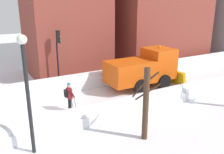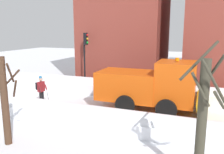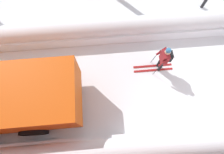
{
  "view_description": "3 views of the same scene",
  "coord_description": "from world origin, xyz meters",
  "px_view_note": "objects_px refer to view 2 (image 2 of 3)",
  "views": [
    {
      "loc": [
        13.74,
        -2.99,
        6.37
      ],
      "look_at": [
        -0.06,
        4.91,
        1.41
      ],
      "focal_mm": 39.04,
      "sensor_mm": 36.0,
      "label": 1
    },
    {
      "loc": [
        12.18,
        10.69,
        4.54
      ],
      "look_at": [
        -0.76,
        5.65,
        1.76
      ],
      "focal_mm": 37.59,
      "sensor_mm": 36.0,
      "label": 2
    },
    {
      "loc": [
        -2.43,
        3.96,
        8.0
      ],
      "look_at": [
        -0.17,
        3.77,
        1.68
      ],
      "focal_mm": 29.69,
      "sensor_mm": 36.0,
      "label": 3
    }
  ],
  "objects_px": {
    "skier": "(41,89)",
    "plow_truck": "(151,86)",
    "bare_tree_mid": "(202,120)",
    "traffic_light_pole": "(85,50)",
    "bare_tree_near": "(5,100)"
  },
  "relations": [
    {
      "from": "skier",
      "to": "plow_truck",
      "type": "bearing_deg",
      "value": 101.22
    },
    {
      "from": "traffic_light_pole",
      "to": "bare_tree_near",
      "type": "bearing_deg",
      "value": 7.41
    },
    {
      "from": "bare_tree_mid",
      "to": "skier",
      "type": "bearing_deg",
      "value": -117.13
    },
    {
      "from": "plow_truck",
      "to": "traffic_light_pole",
      "type": "relative_size",
      "value": 1.37
    },
    {
      "from": "plow_truck",
      "to": "traffic_light_pole",
      "type": "height_order",
      "value": "traffic_light_pole"
    },
    {
      "from": "traffic_light_pole",
      "to": "bare_tree_mid",
      "type": "xyz_separation_m",
      "value": [
        9.08,
        8.42,
        -1.0
      ]
    },
    {
      "from": "plow_truck",
      "to": "skier",
      "type": "relative_size",
      "value": 3.31
    },
    {
      "from": "skier",
      "to": "traffic_light_pole",
      "type": "height_order",
      "value": "traffic_light_pole"
    },
    {
      "from": "bare_tree_near",
      "to": "bare_tree_mid",
      "type": "relative_size",
      "value": 0.83
    },
    {
      "from": "skier",
      "to": "bare_tree_near",
      "type": "distance_m",
      "value": 5.24
    },
    {
      "from": "plow_truck",
      "to": "bare_tree_mid",
      "type": "height_order",
      "value": "bare_tree_mid"
    },
    {
      "from": "traffic_light_pole",
      "to": "bare_tree_near",
      "type": "xyz_separation_m",
      "value": [
        9.08,
        1.18,
        -1.21
      ]
    },
    {
      "from": "skier",
      "to": "traffic_light_pole",
      "type": "bearing_deg",
      "value": 168.74
    },
    {
      "from": "bare_tree_near",
      "to": "bare_tree_mid",
      "type": "distance_m",
      "value": 7.24
    },
    {
      "from": "bare_tree_mid",
      "to": "traffic_light_pole",
      "type": "bearing_deg",
      "value": -137.17
    }
  ]
}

